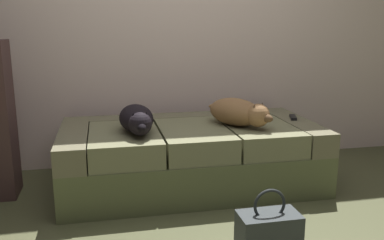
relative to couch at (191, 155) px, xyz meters
name	(u,v)px	position (x,y,z in m)	size (l,w,h in m)	color
back_wall	(174,0)	(0.00, 0.66, 1.17)	(6.40, 0.10, 2.80)	beige
couch	(191,155)	(0.00, 0.00, 0.00)	(1.89, 0.96, 0.47)	#565D3A
dog_dark	(137,119)	(-0.41, -0.14, 0.33)	(0.25, 0.55, 0.19)	black
dog_tan	(239,112)	(0.34, -0.10, 0.34)	(0.45, 0.55, 0.20)	olive
tv_remote	(293,117)	(0.84, 0.04, 0.25)	(0.04, 0.15, 0.02)	black
handbag	(268,234)	(0.19, -1.08, -0.11)	(0.32, 0.18, 0.38)	#323739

